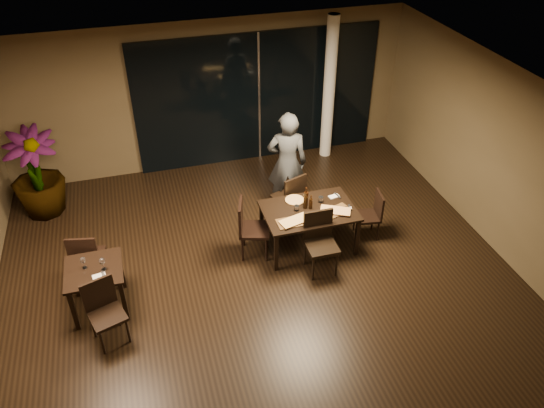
{
  "coord_description": "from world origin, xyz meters",
  "views": [
    {
      "loc": [
        -1.52,
        -5.74,
        5.81
      ],
      "look_at": [
        0.35,
        0.72,
        1.05
      ],
      "focal_mm": 35.0,
      "sensor_mm": 36.0,
      "label": 1
    }
  ],
  "objects_px": {
    "side_table": "(95,276)",
    "chair_main_far": "(291,196)",
    "main_table": "(309,213)",
    "potted_plant": "(36,174)",
    "chair_side_near": "(104,308)",
    "chair_main_left": "(249,226)",
    "bottle_b": "(311,202)",
    "chair_main_near": "(320,239)",
    "chair_main_right": "(372,213)",
    "bottle_c": "(306,197)",
    "bottle_a": "(305,201)",
    "chair_side_far": "(87,256)",
    "diner": "(287,163)"
  },
  "relations": [
    {
      "from": "chair_main_right",
      "to": "bottle_a",
      "type": "bearing_deg",
      "value": -86.04
    },
    {
      "from": "potted_plant",
      "to": "bottle_c",
      "type": "height_order",
      "value": "potted_plant"
    },
    {
      "from": "bottle_c",
      "to": "potted_plant",
      "type": "bearing_deg",
      "value": 153.62
    },
    {
      "from": "chair_main_right",
      "to": "chair_side_far",
      "type": "bearing_deg",
      "value": -82.84
    },
    {
      "from": "diner",
      "to": "chair_main_near",
      "type": "bearing_deg",
      "value": 105.78
    },
    {
      "from": "side_table",
      "to": "potted_plant",
      "type": "bearing_deg",
      "value": 108.57
    },
    {
      "from": "chair_main_near",
      "to": "chair_main_right",
      "type": "height_order",
      "value": "chair_main_near"
    },
    {
      "from": "chair_side_near",
      "to": "bottle_b",
      "type": "xyz_separation_m",
      "value": [
        3.34,
        1.12,
        0.34
      ]
    },
    {
      "from": "side_table",
      "to": "chair_main_far",
      "type": "bearing_deg",
      "value": 20.27
    },
    {
      "from": "main_table",
      "to": "chair_main_right",
      "type": "distance_m",
      "value": 1.15
    },
    {
      "from": "side_table",
      "to": "chair_main_left",
      "type": "bearing_deg",
      "value": 13.66
    },
    {
      "from": "chair_side_far",
      "to": "diner",
      "type": "height_order",
      "value": "diner"
    },
    {
      "from": "main_table",
      "to": "chair_main_left",
      "type": "xyz_separation_m",
      "value": [
        -1.0,
        0.08,
        -0.1
      ]
    },
    {
      "from": "main_table",
      "to": "chair_main_right",
      "type": "relative_size",
      "value": 1.74
    },
    {
      "from": "bottle_a",
      "to": "side_table",
      "type": "bearing_deg",
      "value": -170.4
    },
    {
      "from": "chair_main_left",
      "to": "bottle_b",
      "type": "xyz_separation_m",
      "value": [
        1.03,
        -0.05,
        0.3
      ]
    },
    {
      "from": "potted_plant",
      "to": "bottle_c",
      "type": "xyz_separation_m",
      "value": [
        4.32,
        -2.14,
        0.1
      ]
    },
    {
      "from": "chair_main_left",
      "to": "chair_side_near",
      "type": "height_order",
      "value": "chair_main_left"
    },
    {
      "from": "main_table",
      "to": "chair_main_right",
      "type": "xyz_separation_m",
      "value": [
        1.13,
        -0.03,
        -0.19
      ]
    },
    {
      "from": "chair_main_near",
      "to": "main_table",
      "type": "bearing_deg",
      "value": 89.85
    },
    {
      "from": "chair_main_right",
      "to": "chair_side_far",
      "type": "xyz_separation_m",
      "value": [
        -4.66,
        0.12,
        0.05
      ]
    },
    {
      "from": "main_table",
      "to": "potted_plant",
      "type": "bearing_deg",
      "value": 152.22
    },
    {
      "from": "chair_side_far",
      "to": "diner",
      "type": "distance_m",
      "value": 3.7
    },
    {
      "from": "bottle_c",
      "to": "chair_side_near",
      "type": "bearing_deg",
      "value": -159.49
    },
    {
      "from": "chair_main_right",
      "to": "potted_plant",
      "type": "relative_size",
      "value": 0.52
    },
    {
      "from": "diner",
      "to": "bottle_a",
      "type": "xyz_separation_m",
      "value": [
        -0.03,
        -1.09,
        -0.08
      ]
    },
    {
      "from": "side_table",
      "to": "bottle_a",
      "type": "bearing_deg",
      "value": 9.6
    },
    {
      "from": "chair_main_far",
      "to": "chair_side_near",
      "type": "distance_m",
      "value": 3.71
    },
    {
      "from": "chair_side_near",
      "to": "bottle_a",
      "type": "bearing_deg",
      "value": 1.46
    },
    {
      "from": "chair_main_far",
      "to": "bottle_a",
      "type": "bearing_deg",
      "value": 72.66
    },
    {
      "from": "chair_side_far",
      "to": "potted_plant",
      "type": "relative_size",
      "value": 0.58
    },
    {
      "from": "bottle_a",
      "to": "bottle_b",
      "type": "height_order",
      "value": "bottle_a"
    },
    {
      "from": "chair_side_near",
      "to": "potted_plant",
      "type": "xyz_separation_m",
      "value": [
        -1.03,
        3.38,
        0.29
      ]
    },
    {
      "from": "chair_side_far",
      "to": "bottle_a",
      "type": "relative_size",
      "value": 3.26
    },
    {
      "from": "chair_side_far",
      "to": "bottle_c",
      "type": "xyz_separation_m",
      "value": [
        3.52,
        0.05,
        0.39
      ]
    },
    {
      "from": "side_table",
      "to": "chair_side_near",
      "type": "relative_size",
      "value": 0.83
    },
    {
      "from": "main_table",
      "to": "potted_plant",
      "type": "height_order",
      "value": "potted_plant"
    },
    {
      "from": "bottle_c",
      "to": "chair_main_right",
      "type": "bearing_deg",
      "value": -8.46
    },
    {
      "from": "chair_main_far",
      "to": "chair_main_near",
      "type": "xyz_separation_m",
      "value": [
        0.07,
        -1.27,
        0.01
      ]
    },
    {
      "from": "chair_main_far",
      "to": "chair_main_right",
      "type": "xyz_separation_m",
      "value": [
        1.21,
        -0.76,
        -0.08
      ]
    },
    {
      "from": "diner",
      "to": "potted_plant",
      "type": "relative_size",
      "value": 1.18
    },
    {
      "from": "main_table",
      "to": "diner",
      "type": "bearing_deg",
      "value": 90.78
    },
    {
      "from": "chair_main_near",
      "to": "bottle_a",
      "type": "bearing_deg",
      "value": 94.38
    },
    {
      "from": "chair_side_near",
      "to": "bottle_a",
      "type": "distance_m",
      "value": 3.48
    },
    {
      "from": "main_table",
      "to": "bottle_a",
      "type": "height_order",
      "value": "bottle_a"
    },
    {
      "from": "chair_main_right",
      "to": "potted_plant",
      "type": "bearing_deg",
      "value": -104.24
    },
    {
      "from": "chair_main_near",
      "to": "potted_plant",
      "type": "height_order",
      "value": "potted_plant"
    },
    {
      "from": "main_table",
      "to": "diner",
      "type": "distance_m",
      "value": 1.2
    },
    {
      "from": "main_table",
      "to": "bottle_c",
      "type": "xyz_separation_m",
      "value": [
        -0.01,
        0.14,
        0.25
      ]
    },
    {
      "from": "main_table",
      "to": "potted_plant",
      "type": "relative_size",
      "value": 0.91
    }
  ]
}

